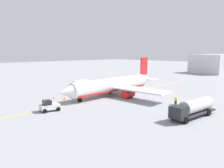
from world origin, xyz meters
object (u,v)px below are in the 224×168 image
airplane (113,85)px  refueling_worker (176,101)px  fuel_tanker (193,108)px  pushback_tug (49,106)px  safety_cone_nose (64,98)px  safety_cone_wingtip (54,97)px

airplane → refueling_worker: (-2.55, 16.66, -1.79)m
fuel_tanker → refueling_worker: (-6.24, -6.87, -0.91)m
fuel_tanker → pushback_tug: (16.00, -20.94, -0.72)m
refueling_worker → safety_cone_nose: refueling_worker is taller
fuel_tanker → pushback_tug: 26.36m
fuel_tanker → safety_cone_wingtip: bearing=-72.2°
fuel_tanker → refueling_worker: fuel_tanker is taller
fuel_tanker → safety_cone_wingtip: 32.03m
refueling_worker → safety_cone_wingtip: size_ratio=2.91×
airplane → safety_cone_nose: size_ratio=51.07×
refueling_worker → safety_cone_nose: bearing=-54.9°
pushback_tug → safety_cone_nose: bearing=-137.8°
airplane → safety_cone_nose: 13.07m
refueling_worker → safety_cone_wingtip: refueling_worker is taller
safety_cone_nose → pushback_tug: bearing=42.2°
airplane → safety_cone_nose: bearing=-19.3°
pushback_tug → safety_cone_wingtip: 11.38m
fuel_tanker → safety_cone_wingtip: size_ratio=18.92×
airplane → safety_cone_nose: airplane is taller
safety_cone_nose → safety_cone_wingtip: bearing=-63.1°
safety_cone_nose → safety_cone_wingtip: size_ratio=1.11×
fuel_tanker → airplane: bearing=-98.9°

